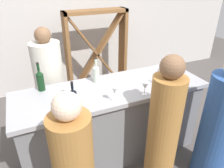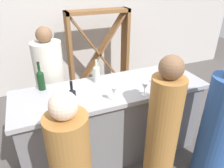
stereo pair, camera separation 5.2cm
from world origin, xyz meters
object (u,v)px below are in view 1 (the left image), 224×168
at_px(wine_rack, 97,54).
at_px(person_center_guest, 163,131).
at_px(wine_bottle_center_clear_pale, 96,73).
at_px(wine_bottle_second_right_olive_green, 168,79).
at_px(water_pitcher, 172,67).
at_px(wine_bottle_second_left_near_black, 73,97).
at_px(person_right_guest, 218,127).
at_px(wine_glass_near_right, 63,92).
at_px(wine_bottle_leftmost_dark_green, 40,80).
at_px(person_server_behind, 51,90).
at_px(wine_glass_near_center, 145,86).
at_px(wine_glass_near_left, 115,91).

relative_size(wine_rack, person_center_guest, 1.03).
bearing_deg(wine_bottle_center_clear_pale, wine_bottle_second_right_olive_green, -34.17).
distance_m(water_pitcher, person_center_guest, 0.97).
xyz_separation_m(wine_bottle_second_left_near_black, person_right_guest, (1.42, -0.59, -0.40)).
bearing_deg(person_center_guest, wine_glass_near_right, 41.88).
bearing_deg(wine_bottle_leftmost_dark_green, wine_rack, 49.84).
distance_m(person_right_guest, person_server_behind, 2.14).
height_order(wine_bottle_second_left_near_black, wine_bottle_center_clear_pale, wine_bottle_center_clear_pale).
height_order(wine_glass_near_center, water_pitcher, water_pitcher).
relative_size(wine_glass_near_left, water_pitcher, 0.98).
height_order(wine_bottle_leftmost_dark_green, wine_bottle_second_left_near_black, wine_bottle_leftmost_dark_green).
bearing_deg(wine_glass_near_left, wine_bottle_second_left_near_black, 168.53).
relative_size(wine_rack, wine_glass_near_left, 9.29).
height_order(wine_bottle_center_clear_pale, person_server_behind, person_server_behind).
distance_m(wine_glass_near_right, person_right_guest, 1.71).
xyz_separation_m(wine_bottle_leftmost_dark_green, wine_bottle_center_clear_pale, (0.64, -0.06, -0.01)).
height_order(wine_bottle_center_clear_pale, wine_glass_near_left, wine_bottle_center_clear_pale).
height_order(wine_bottle_second_right_olive_green, wine_glass_near_right, wine_bottle_second_right_olive_green).
height_order(wine_rack, wine_bottle_second_right_olive_green, wine_rack).
height_order(wine_glass_near_right, water_pitcher, water_pitcher).
xyz_separation_m(wine_rack, wine_glass_near_right, (-0.97, -1.68, 0.27)).
relative_size(wine_rack, wine_bottle_leftmost_dark_green, 4.80).
bearing_deg(person_server_behind, wine_bottle_center_clear_pale, 67.85).
height_order(water_pitcher, person_server_behind, person_server_behind).
height_order(wine_bottle_leftmost_dark_green, person_right_guest, person_right_guest).
distance_m(wine_bottle_center_clear_pale, wine_glass_near_center, 0.63).
relative_size(wine_bottle_second_left_near_black, wine_bottle_center_clear_pale, 0.89).
bearing_deg(person_server_behind, person_right_guest, 67.20).
bearing_deg(wine_bottle_second_left_near_black, person_server_behind, 97.25).
bearing_deg(wine_rack, wine_glass_near_center, -93.98).
distance_m(wine_bottle_center_clear_pale, person_server_behind, 0.79).
bearing_deg(wine_glass_near_left, wine_rack, 75.60).
height_order(wine_bottle_center_clear_pale, wine_glass_near_center, wine_bottle_center_clear_pale).
distance_m(wine_rack, wine_glass_near_right, 1.96).
height_order(wine_bottle_leftmost_dark_green, person_server_behind, person_server_behind).
height_order(wine_glass_near_left, water_pitcher, water_pitcher).
bearing_deg(wine_bottle_second_left_near_black, wine_glass_near_right, 111.09).
height_order(wine_bottle_center_clear_pale, person_center_guest, person_center_guest).
xyz_separation_m(wine_bottle_leftmost_dark_green, wine_glass_near_left, (0.66, -0.56, -0.00)).
relative_size(wine_bottle_second_left_near_black, wine_bottle_second_right_olive_green, 0.90).
relative_size(wine_rack, wine_bottle_second_right_olive_green, 5.21).
bearing_deg(wine_bottle_leftmost_dark_green, water_pitcher, -7.90).
distance_m(wine_glass_near_right, person_center_guest, 1.11).
height_order(wine_bottle_leftmost_dark_green, wine_bottle_center_clear_pale, wine_bottle_leftmost_dark_green).
relative_size(wine_bottle_leftmost_dark_green, wine_glass_near_center, 2.29).
bearing_deg(wine_rack, person_server_behind, -137.03).
bearing_deg(wine_glass_near_right, wine_bottle_second_left_near_black, -68.91).
bearing_deg(wine_glass_near_center, wine_bottle_leftmost_dark_green, 151.51).
relative_size(wine_bottle_center_clear_pale, wine_bottle_second_right_olive_green, 1.01).
xyz_separation_m(wine_bottle_second_right_olive_green, person_right_guest, (0.33, -0.53, -0.41)).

